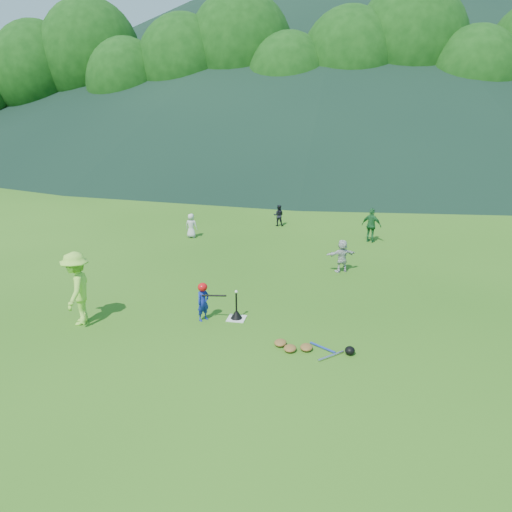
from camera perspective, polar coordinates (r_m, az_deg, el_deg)
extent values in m
plane|color=#295A14|center=(12.76, -2.24, -7.18)|extent=(120.00, 120.00, 0.00)
cube|color=silver|center=(12.76, -2.24, -7.14)|extent=(0.45, 0.45, 0.02)
sphere|color=white|center=(12.47, -2.28, -4.10)|extent=(0.08, 0.08, 0.08)
imported|color=navy|center=(12.57, -6.07, -5.27)|extent=(0.39, 0.42, 0.96)
imported|color=#9BE342|center=(12.94, -19.78, -3.52)|extent=(0.97, 1.32, 1.83)
imported|color=silver|center=(20.14, -7.41, 3.46)|extent=(0.50, 0.34, 0.98)
imported|color=black|center=(21.88, 2.59, 4.66)|extent=(0.48, 0.39, 0.93)
imported|color=#1E652E|center=(19.79, 13.06, 3.42)|extent=(0.84, 0.58, 1.33)
imported|color=silver|center=(16.19, 9.80, 0.02)|extent=(1.03, 0.72, 1.07)
cone|color=black|center=(12.72, -2.25, -6.73)|extent=(0.30, 0.30, 0.18)
cylinder|color=black|center=(12.58, -2.27, -5.32)|extent=(0.04, 0.04, 0.50)
ellipsoid|color=red|center=(12.42, -6.13, -3.56)|extent=(0.24, 0.26, 0.22)
cylinder|color=black|center=(12.37, -4.83, -4.53)|extent=(0.62, 0.09, 0.07)
ellipsoid|color=olive|center=(11.23, 3.91, -10.48)|extent=(0.28, 0.34, 0.13)
ellipsoid|color=olive|center=(11.31, 5.78, -10.34)|extent=(0.28, 0.34, 0.13)
ellipsoid|color=olive|center=(11.46, 2.80, -9.87)|extent=(0.28, 0.34, 0.13)
cylinder|color=silver|center=(11.10, 8.53, -11.22)|extent=(0.55, 0.55, 0.06)
cylinder|color=#263FA5|center=(11.42, 7.62, -10.33)|extent=(0.60, 0.41, 0.05)
ellipsoid|color=black|center=(11.24, 10.68, -10.57)|extent=(0.22, 0.24, 0.19)
cube|color=gray|center=(39.64, 7.45, 10.52)|extent=(70.00, 0.03, 1.20)
cube|color=yellow|center=(39.57, 7.48, 11.44)|extent=(70.00, 0.08, 0.08)
cylinder|color=gray|center=(39.64, 7.45, 10.52)|extent=(0.07, 0.07, 1.30)
cylinder|color=#382314|center=(53.98, -22.91, 12.51)|extent=(0.56, 0.56, 3.74)
ellipsoid|color=#164711|center=(53.93, -23.70, 18.77)|extent=(8.13, 8.13, 9.35)
cylinder|color=#382314|center=(52.76, -17.59, 13.29)|extent=(0.56, 0.56, 4.34)
ellipsoid|color=#164711|center=(52.80, -18.32, 20.74)|extent=(9.42, 9.42, 10.84)
cylinder|color=#382314|center=(47.96, -14.10, 12.53)|extent=(0.56, 0.56, 3.18)
ellipsoid|color=#164711|center=(47.84, -14.57, 18.56)|extent=(6.92, 6.92, 7.95)
cylinder|color=#382314|center=(47.52, -7.96, 13.20)|extent=(0.56, 0.56, 3.78)
ellipsoid|color=#164711|center=(47.46, -8.28, 20.43)|extent=(8.21, 8.21, 9.44)
cylinder|color=#382314|center=(47.60, -1.74, 13.72)|extent=(0.56, 0.56, 4.38)
ellipsoid|color=#164711|center=(47.65, -1.82, 22.07)|extent=(9.50, 9.50, 10.92)
cylinder|color=#382314|center=(43.83, 3.63, 12.61)|extent=(0.56, 0.56, 3.22)
ellipsoid|color=#164711|center=(43.69, 3.77, 19.30)|extent=(6.99, 6.99, 8.04)
cylinder|color=#382314|center=(44.90, 10.14, 12.88)|extent=(0.56, 0.56, 3.81)
ellipsoid|color=#164711|center=(44.85, 10.58, 20.60)|extent=(8.28, 8.28, 9.53)
cylinder|color=#382314|center=(46.50, 16.29, 12.98)|extent=(0.56, 0.56, 4.41)
ellipsoid|color=#164711|center=(46.56, 17.07, 21.57)|extent=(9.58, 9.58, 11.01)
cylinder|color=#382314|center=(44.22, 22.83, 11.38)|extent=(0.56, 0.56, 3.25)
ellipsoid|color=#164711|center=(44.09, 23.65, 18.03)|extent=(7.07, 7.07, 8.13)
cone|color=black|center=(94.90, 10.58, 23.70)|extent=(140.00, 140.00, 32.00)
cone|color=black|center=(99.59, -18.33, 19.37)|extent=(80.00, 80.00, 20.00)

